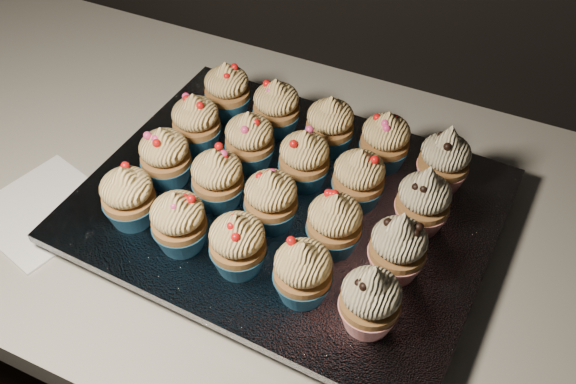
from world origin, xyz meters
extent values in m
cube|color=black|center=(0.00, 1.70, 0.43)|extent=(2.40, 0.60, 0.86)
cube|color=beige|center=(0.00, 1.70, 0.88)|extent=(2.44, 0.64, 0.04)
cube|color=white|center=(-0.30, 1.55, 0.90)|extent=(0.18, 0.18, 0.00)
cube|color=black|center=(-0.01, 1.67, 0.91)|extent=(0.46, 0.36, 0.02)
cube|color=silver|center=(-0.01, 1.67, 0.93)|extent=(0.50, 0.40, 0.01)
cone|color=#195179|center=(-0.17, 1.57, 0.95)|extent=(0.06, 0.06, 0.03)
ellipsoid|color=#F7CC7D|center=(-0.17, 1.57, 0.99)|extent=(0.06, 0.06, 0.04)
cone|color=#F7CC7D|center=(-0.17, 1.57, 1.01)|extent=(0.03, 0.03, 0.02)
cone|color=#195179|center=(-0.10, 1.56, 0.95)|extent=(0.06, 0.06, 0.03)
ellipsoid|color=#F7CC7D|center=(-0.10, 1.56, 0.99)|extent=(0.06, 0.06, 0.04)
cone|color=#F7CC7D|center=(-0.10, 1.56, 1.01)|extent=(0.03, 0.03, 0.02)
cone|color=#195179|center=(-0.02, 1.56, 0.95)|extent=(0.06, 0.06, 0.03)
ellipsoid|color=#F7CC7D|center=(-0.02, 1.56, 0.99)|extent=(0.06, 0.06, 0.04)
cone|color=#F7CC7D|center=(-0.02, 1.56, 1.01)|extent=(0.03, 0.03, 0.02)
cone|color=#195179|center=(0.06, 1.56, 0.95)|extent=(0.06, 0.06, 0.03)
ellipsoid|color=#F7CC7D|center=(0.06, 1.56, 0.99)|extent=(0.06, 0.06, 0.04)
cone|color=#F7CC7D|center=(0.06, 1.56, 1.01)|extent=(0.03, 0.03, 0.02)
cone|color=red|center=(0.13, 1.55, 0.95)|extent=(0.06, 0.06, 0.03)
ellipsoid|color=beige|center=(0.13, 1.55, 0.99)|extent=(0.06, 0.06, 0.04)
cone|color=beige|center=(0.13, 1.55, 1.02)|extent=(0.03, 0.03, 0.03)
cone|color=#195179|center=(-0.17, 1.64, 0.95)|extent=(0.06, 0.06, 0.03)
ellipsoid|color=#F7CC7D|center=(-0.17, 1.64, 0.99)|extent=(0.06, 0.06, 0.04)
cone|color=#F7CC7D|center=(-0.17, 1.64, 1.01)|extent=(0.03, 0.03, 0.02)
cone|color=#195179|center=(-0.09, 1.64, 0.95)|extent=(0.06, 0.06, 0.03)
ellipsoid|color=#F7CC7D|center=(-0.09, 1.64, 0.99)|extent=(0.06, 0.06, 0.04)
cone|color=#F7CC7D|center=(-0.09, 1.64, 1.01)|extent=(0.03, 0.03, 0.02)
cone|color=#195179|center=(-0.02, 1.63, 0.95)|extent=(0.06, 0.06, 0.03)
ellipsoid|color=#F7CC7D|center=(-0.02, 1.63, 0.99)|extent=(0.06, 0.06, 0.04)
cone|color=#F7CC7D|center=(-0.02, 1.63, 1.01)|extent=(0.03, 0.03, 0.02)
cone|color=#195179|center=(0.06, 1.63, 0.95)|extent=(0.06, 0.06, 0.03)
ellipsoid|color=#F7CC7D|center=(0.06, 1.63, 0.99)|extent=(0.06, 0.06, 0.04)
cone|color=#F7CC7D|center=(0.06, 1.63, 1.01)|extent=(0.03, 0.03, 0.02)
cone|color=red|center=(0.14, 1.63, 0.95)|extent=(0.06, 0.06, 0.03)
ellipsoid|color=beige|center=(0.14, 1.63, 0.99)|extent=(0.06, 0.06, 0.04)
cone|color=beige|center=(0.14, 1.63, 1.02)|extent=(0.03, 0.03, 0.03)
cone|color=#195179|center=(-0.16, 1.72, 0.95)|extent=(0.06, 0.06, 0.03)
ellipsoid|color=#F7CC7D|center=(-0.16, 1.72, 0.99)|extent=(0.06, 0.06, 0.04)
cone|color=#F7CC7D|center=(-0.16, 1.72, 1.01)|extent=(0.03, 0.03, 0.02)
cone|color=#195179|center=(-0.09, 1.71, 0.95)|extent=(0.06, 0.06, 0.03)
ellipsoid|color=#F7CC7D|center=(-0.09, 1.71, 0.99)|extent=(0.06, 0.06, 0.04)
cone|color=#F7CC7D|center=(-0.09, 1.71, 1.01)|extent=(0.03, 0.03, 0.02)
cone|color=#195179|center=(-0.01, 1.71, 0.95)|extent=(0.06, 0.06, 0.03)
ellipsoid|color=#F7CC7D|center=(-0.01, 1.71, 0.99)|extent=(0.06, 0.06, 0.04)
cone|color=#F7CC7D|center=(-0.01, 1.71, 1.01)|extent=(0.03, 0.03, 0.02)
cone|color=#195179|center=(0.06, 1.71, 0.95)|extent=(0.06, 0.06, 0.03)
ellipsoid|color=#F7CC7D|center=(0.06, 1.71, 0.99)|extent=(0.06, 0.06, 0.04)
cone|color=#F7CC7D|center=(0.06, 1.71, 1.01)|extent=(0.03, 0.03, 0.02)
cone|color=red|center=(0.14, 1.70, 0.95)|extent=(0.06, 0.06, 0.03)
ellipsoid|color=beige|center=(0.14, 1.70, 0.99)|extent=(0.06, 0.06, 0.04)
cone|color=beige|center=(0.14, 1.70, 1.02)|extent=(0.03, 0.03, 0.03)
cone|color=#195179|center=(-0.16, 1.79, 0.95)|extent=(0.06, 0.06, 0.03)
ellipsoid|color=#F7CC7D|center=(-0.16, 1.79, 0.99)|extent=(0.06, 0.06, 0.04)
cone|color=#F7CC7D|center=(-0.16, 1.79, 1.01)|extent=(0.03, 0.03, 0.02)
cone|color=#195179|center=(-0.08, 1.79, 0.95)|extent=(0.06, 0.06, 0.03)
ellipsoid|color=#F7CC7D|center=(-0.08, 1.79, 0.99)|extent=(0.06, 0.06, 0.04)
cone|color=#F7CC7D|center=(-0.08, 1.79, 1.01)|extent=(0.03, 0.03, 0.02)
cone|color=#195179|center=(-0.01, 1.78, 0.95)|extent=(0.06, 0.06, 0.03)
ellipsoid|color=#F7CC7D|center=(-0.01, 1.78, 0.99)|extent=(0.06, 0.06, 0.04)
cone|color=#F7CC7D|center=(-0.01, 1.78, 1.01)|extent=(0.03, 0.03, 0.02)
cone|color=#195179|center=(0.07, 1.79, 0.95)|extent=(0.06, 0.06, 0.03)
ellipsoid|color=#F7CC7D|center=(0.07, 1.79, 0.99)|extent=(0.06, 0.06, 0.04)
cone|color=#F7CC7D|center=(0.07, 1.79, 1.01)|extent=(0.03, 0.03, 0.02)
cone|color=red|center=(0.14, 1.78, 0.95)|extent=(0.06, 0.06, 0.03)
ellipsoid|color=beige|center=(0.14, 1.78, 0.99)|extent=(0.06, 0.06, 0.04)
cone|color=beige|center=(0.14, 1.78, 1.02)|extent=(0.03, 0.03, 0.03)
camera|label=1|loc=(0.21, 1.19, 1.51)|focal=40.00mm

